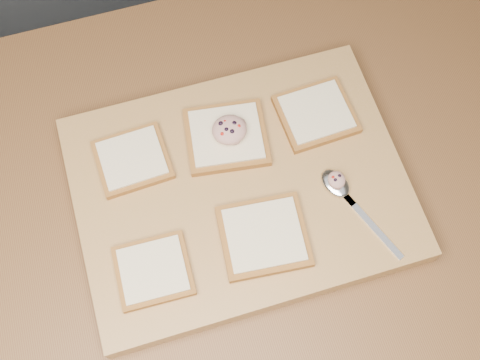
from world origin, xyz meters
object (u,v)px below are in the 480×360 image
(spoon, at_px, (341,189))
(tuna_salad_dollop, at_px, (229,130))
(cutting_board, at_px, (240,189))
(bread_far_center, at_px, (226,137))

(spoon, bearing_deg, tuna_salad_dollop, 135.61)
(cutting_board, bearing_deg, bread_far_center, 88.93)
(tuna_salad_dollop, distance_m, spoon, 0.20)
(bread_far_center, distance_m, tuna_salad_dollop, 0.02)
(cutting_board, bearing_deg, spoon, -20.90)
(cutting_board, height_order, bread_far_center, bread_far_center)
(spoon, bearing_deg, cutting_board, 159.10)
(bread_far_center, relative_size, spoon, 0.82)
(cutting_board, height_order, spoon, spoon)
(bread_far_center, xyz_separation_m, spoon, (0.15, -0.14, -0.00))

